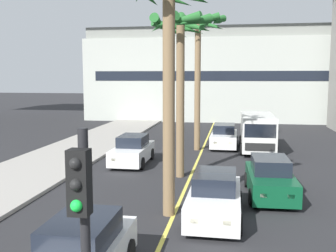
# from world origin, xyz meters

# --- Properties ---
(lane_stripe_center) EXTENTS (0.14, 56.00, 0.01)m
(lane_stripe_center) POSITION_xyz_m (0.00, 24.00, 0.00)
(lane_stripe_center) COLOR #DBCC4C
(lane_stripe_center) RESTS_ON ground
(pier_building_backdrop) EXTENTS (28.35, 8.04, 10.00)m
(pier_building_backdrop) POSITION_xyz_m (0.00, 47.14, 4.94)
(pier_building_backdrop) COLOR #ADB2A8
(pier_building_backdrop) RESTS_ON ground
(car_queue_front) EXTENTS (1.85, 4.11, 1.56)m
(car_queue_front) POSITION_xyz_m (1.41, 15.12, 0.72)
(car_queue_front) COLOR white
(car_queue_front) RESTS_ON ground
(car_queue_third) EXTENTS (1.95, 4.16, 1.56)m
(car_queue_third) POSITION_xyz_m (3.49, 18.02, 0.72)
(car_queue_third) COLOR #0C4728
(car_queue_third) RESTS_ON ground
(car_queue_fourth) EXTENTS (1.87, 4.12, 1.56)m
(car_queue_fourth) POSITION_xyz_m (1.38, 28.95, 0.72)
(car_queue_fourth) COLOR white
(car_queue_fourth) RESTS_ON ground
(car_queue_fifth) EXTENTS (1.85, 4.11, 1.56)m
(car_queue_fifth) POSITION_xyz_m (-3.48, 22.96, 0.72)
(car_queue_fifth) COLOR white
(car_queue_fifth) RESTS_ON ground
(delivery_van) EXTENTS (2.18, 5.26, 2.36)m
(delivery_van) POSITION_xyz_m (3.51, 27.81, 1.29)
(delivery_van) COLOR silver
(delivery_van) RESTS_ON ground
(palm_tree_near_median) EXTENTS (3.11, 3.12, 7.67)m
(palm_tree_near_median) POSITION_xyz_m (-0.49, 20.50, 6.24)
(palm_tree_near_median) COLOR brown
(palm_tree_near_median) RESTS_ON ground
(palm_tree_mid_median) EXTENTS (2.96, 3.01, 8.12)m
(palm_tree_mid_median) POSITION_xyz_m (-0.15, 15.18, 6.37)
(palm_tree_mid_median) COLOR brown
(palm_tree_mid_median) RESTS_ON ground
(palm_tree_far_median) EXTENTS (3.52, 3.57, 8.72)m
(palm_tree_far_median) POSITION_xyz_m (-0.34, 27.62, 7.26)
(palm_tree_far_median) COLOR brown
(palm_tree_far_median) RESTS_ON ground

